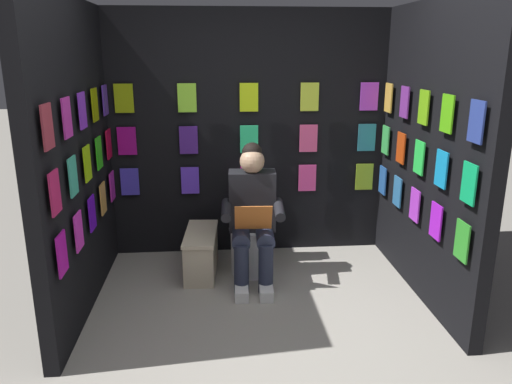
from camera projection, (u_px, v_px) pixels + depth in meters
ground_plane at (271, 366)px, 3.17m from camera, size 30.00×30.00×0.00m
display_wall_back at (248, 135)px, 4.77m from camera, size 2.71×0.14×2.31m
display_wall_left at (430, 154)px, 3.89m from camera, size 0.14×1.95×2.31m
display_wall_right at (76, 160)px, 3.68m from camera, size 0.14×1.95×2.31m
toilet at (252, 235)px, 4.51m from camera, size 0.41×0.56×0.77m
person_reading at (253, 214)px, 4.22m from camera, size 0.54×0.70×1.19m
comic_longbox_near at (201, 252)px, 4.46m from camera, size 0.31×0.69×0.39m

